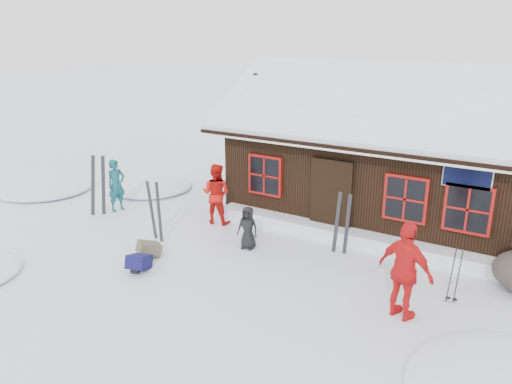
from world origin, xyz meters
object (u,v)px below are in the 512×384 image
(skier_teal, at_px, (116,185))
(backpack_blue, at_px, (139,265))
(backpack_olive, at_px, (149,251))
(skier_crouched, at_px, (248,228))
(ski_pair_left, at_px, (98,186))
(skier_orange_right, at_px, (405,271))
(skier_orange_left, at_px, (216,194))
(ski_poles, at_px, (454,277))

(skier_teal, height_order, backpack_blue, skier_teal)
(backpack_olive, bearing_deg, skier_teal, 177.78)
(skier_crouched, distance_m, ski_pair_left, 5.03)
(skier_orange_right, xyz_separation_m, backpack_blue, (-5.58, -1.19, -0.81))
(skier_orange_right, relative_size, skier_crouched, 1.76)
(skier_crouched, bearing_deg, backpack_blue, -129.86)
(backpack_blue, bearing_deg, skier_crouched, 41.48)
(skier_orange_right, relative_size, backpack_olive, 3.68)
(skier_orange_left, xyz_separation_m, ski_pair_left, (-3.30, -1.28, 0.01))
(skier_teal, xyz_separation_m, ski_pair_left, (-0.17, -0.53, 0.08))
(ski_pair_left, relative_size, ski_poles, 1.55)
(skier_orange_left, xyz_separation_m, skier_crouched, (1.71, -1.03, -0.31))
(skier_orange_left, distance_m, backpack_olive, 2.79)
(skier_orange_left, distance_m, skier_orange_right, 6.28)
(skier_teal, bearing_deg, backpack_olive, -111.72)
(skier_crouched, bearing_deg, ski_poles, -9.74)
(backpack_blue, bearing_deg, ski_poles, 2.31)
(skier_crouched, relative_size, backpack_olive, 2.10)
(ski_pair_left, bearing_deg, backpack_olive, -54.62)
(skier_teal, height_order, skier_orange_left, skier_orange_left)
(skier_teal, xyz_separation_m, backpack_blue, (3.44, -2.62, -0.64))
(ski_pair_left, distance_m, backpack_blue, 4.23)
(skier_crouched, height_order, backpack_blue, skier_crouched)
(skier_orange_right, height_order, backpack_blue, skier_orange_right)
(skier_orange_left, bearing_deg, ski_pair_left, 10.31)
(skier_orange_left, height_order, skier_crouched, skier_orange_left)
(skier_orange_right, xyz_separation_m, skier_crouched, (-4.18, 1.14, -0.41))
(skier_orange_left, distance_m, backpack_blue, 3.46)
(ski_pair_left, distance_m, backpack_olive, 3.64)
(skier_orange_left, bearing_deg, skier_crouched, 137.99)
(skier_orange_left, xyz_separation_m, backpack_blue, (0.31, -3.37, -0.71))
(ski_poles, bearing_deg, skier_orange_right, -122.85)
(skier_crouched, bearing_deg, skier_orange_left, 140.01)
(ski_pair_left, relative_size, backpack_olive, 3.55)
(backpack_olive, bearing_deg, ski_poles, 43.52)
(backpack_olive, bearing_deg, skier_orange_right, 35.00)
(backpack_blue, bearing_deg, skier_teal, 125.14)
(skier_orange_right, height_order, skier_crouched, skier_orange_right)
(ski_poles, bearing_deg, skier_orange_left, 170.47)
(skier_orange_left, height_order, skier_orange_right, skier_orange_right)
(skier_orange_right, distance_m, backpack_blue, 5.76)
(ski_poles, relative_size, backpack_olive, 2.30)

